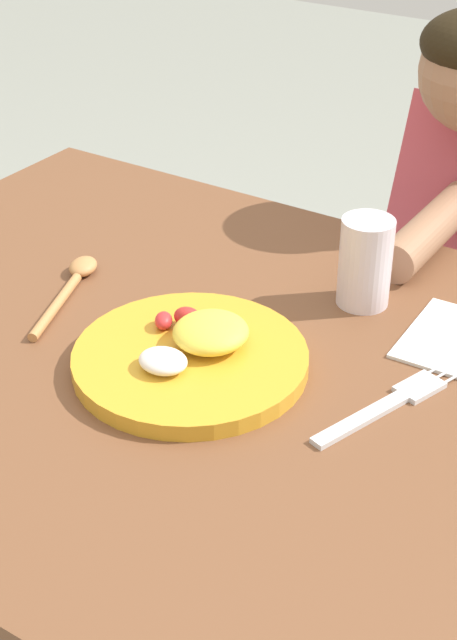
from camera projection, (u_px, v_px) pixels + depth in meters
name	position (u px, v px, depth m)	size (l,w,h in m)	color
dining_table	(195.00, 444.00, 1.09)	(1.02, 0.77, 0.67)	brown
plate	(192.00, 355.00, 0.99)	(0.25, 0.25, 0.05)	gold
fork	(391.00, 403.00, 0.94)	(0.09, 0.21, 0.01)	silver
spoon	(72.00, 282.00, 1.14)	(0.09, 0.18, 0.02)	#C0824A
drinking_cup	(365.00, 262.00, 1.08)	(0.06, 0.06, 0.11)	silver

